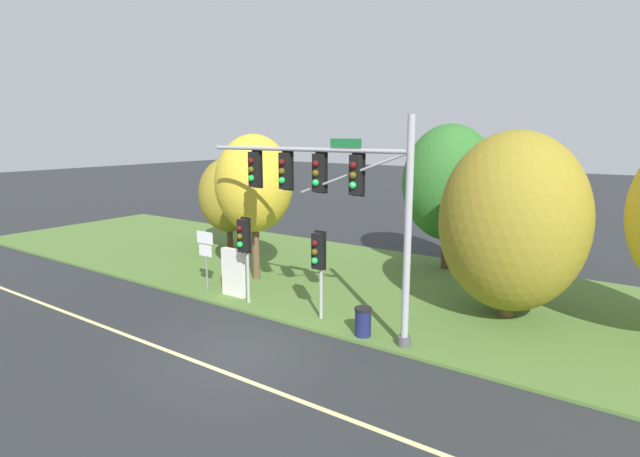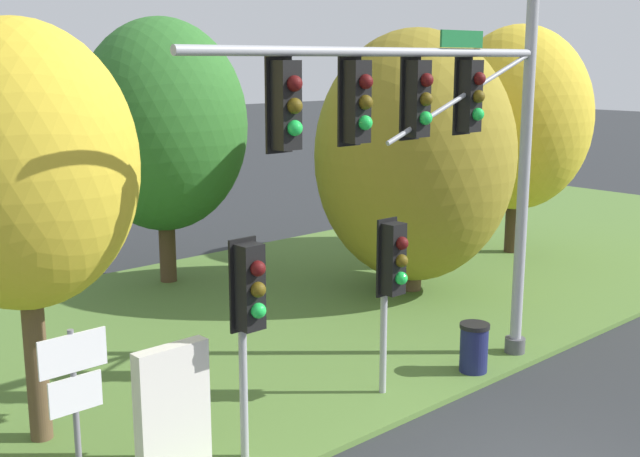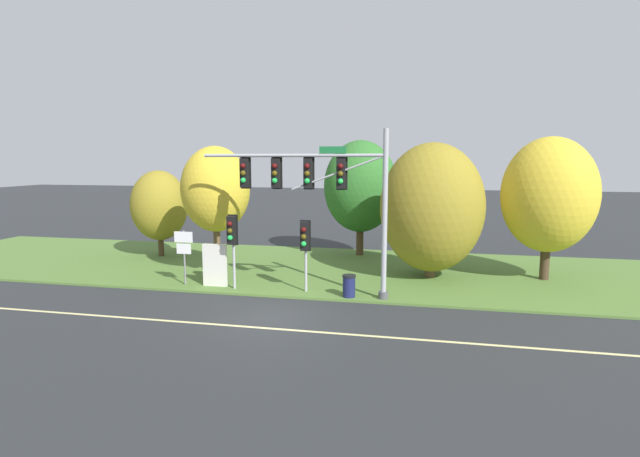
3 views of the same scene
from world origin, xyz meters
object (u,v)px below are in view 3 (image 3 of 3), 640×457
(info_kiosk, at_px, (215,265))
(tree_mid_verge, at_px, (432,208))
(tree_tall_centre, at_px, (549,195))
(tree_behind_signpost, at_px, (360,187))
(traffic_signal_mast, at_px, (321,186))
(tree_left_of_mast, at_px, (215,190))
(pedestrian_signal_further_along, at_px, (305,240))
(route_sign_post, at_px, (184,249))
(tree_nearest_road, at_px, (159,206))
(pedestrian_signal_near_kerb, at_px, (232,235))
(trash_bin, at_px, (349,286))

(info_kiosk, bearing_deg, tree_mid_verge, 22.04)
(tree_tall_centre, bearing_deg, tree_behind_signpost, 155.74)
(traffic_signal_mast, bearing_deg, tree_tall_centre, 26.85)
(tree_left_of_mast, bearing_deg, pedestrian_signal_further_along, -26.34)
(tree_tall_centre, bearing_deg, route_sign_post, -164.29)
(tree_tall_centre, bearing_deg, tree_left_of_mast, -172.24)
(tree_behind_signpost, bearing_deg, tree_left_of_mast, -134.60)
(tree_nearest_road, xyz_separation_m, tree_behind_signpost, (11.44, 2.84, 1.09))
(traffic_signal_mast, relative_size, tree_behind_signpost, 1.17)
(route_sign_post, xyz_separation_m, tree_nearest_road, (-4.61, 5.97, 1.31))
(route_sign_post, height_order, info_kiosk, route_sign_post)
(pedestrian_signal_further_along, relative_size, info_kiosk, 1.64)
(pedestrian_signal_near_kerb, height_order, tree_nearest_road, tree_nearest_road)
(traffic_signal_mast, bearing_deg, tree_nearest_road, 149.98)
(tree_nearest_road, height_order, tree_left_of_mast, tree_left_of_mast)
(tree_tall_centre, distance_m, trash_bin, 10.58)
(route_sign_post, height_order, tree_nearest_road, tree_nearest_road)
(pedestrian_signal_near_kerb, distance_m, trash_bin, 5.52)
(pedestrian_signal_near_kerb, xyz_separation_m, tree_behind_signpost, (4.36, 9.16, 1.65))
(tree_behind_signpost, xyz_separation_m, tree_tall_centre, (9.42, -4.25, -0.05))
(tree_tall_centre, bearing_deg, tree_mid_verge, -173.26)
(tree_left_of_mast, relative_size, tree_tall_centre, 0.94)
(traffic_signal_mast, bearing_deg, pedestrian_signal_near_kerb, 179.07)
(traffic_signal_mast, xyz_separation_m, tree_left_of_mast, (-5.89, 2.83, -0.37))
(tree_tall_centre, bearing_deg, traffic_signal_mast, -153.15)
(info_kiosk, bearing_deg, route_sign_post, -175.89)
(pedestrian_signal_near_kerb, distance_m, route_sign_post, 2.60)
(traffic_signal_mast, relative_size, pedestrian_signal_further_along, 2.53)
(tree_mid_verge, bearing_deg, tree_left_of_mast, -171.72)
(tree_nearest_road, bearing_deg, tree_mid_verge, -7.45)
(route_sign_post, relative_size, info_kiosk, 1.31)
(route_sign_post, distance_m, tree_left_of_mast, 3.55)
(tree_left_of_mast, xyz_separation_m, tree_behind_signpost, (6.30, 6.39, -0.13))
(pedestrian_signal_further_along, distance_m, tree_nearest_road, 11.97)
(traffic_signal_mast, bearing_deg, trash_bin, -1.55)
(pedestrian_signal_further_along, distance_m, route_sign_post, 5.71)
(tree_left_of_mast, bearing_deg, tree_nearest_road, 145.42)
(traffic_signal_mast, height_order, tree_tall_centre, traffic_signal_mast)
(tree_nearest_road, relative_size, tree_behind_signpost, 0.74)
(pedestrian_signal_near_kerb, distance_m, tree_tall_centre, 14.72)
(traffic_signal_mast, distance_m, pedestrian_signal_near_kerb, 4.51)
(tree_left_of_mast, bearing_deg, traffic_signal_mast, -25.67)
(info_kiosk, height_order, trash_bin, info_kiosk)
(route_sign_post, relative_size, trash_bin, 2.68)
(tree_behind_signpost, height_order, info_kiosk, tree_behind_signpost)
(tree_behind_signpost, bearing_deg, traffic_signal_mast, -92.52)
(traffic_signal_mast, xyz_separation_m, tree_tall_centre, (9.83, 4.98, -0.55))
(tree_left_of_mast, relative_size, tree_behind_signpost, 0.93)
(traffic_signal_mast, distance_m, trash_bin, 4.28)
(tree_nearest_road, distance_m, info_kiosk, 8.68)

